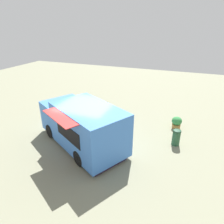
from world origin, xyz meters
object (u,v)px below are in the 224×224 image
object	(u,v)px
person_customer	(107,109)
planter_flowering_near	(177,122)
planter_flowering_far	(50,113)
trash_bin	(176,137)
food_truck	(82,126)

from	to	relation	value
person_customer	planter_flowering_near	distance (m)	4.88
planter_flowering_near	planter_flowering_far	world-z (taller)	planter_flowering_far
planter_flowering_near	trash_bin	distance (m)	1.94
food_truck	planter_flowering_near	world-z (taller)	food_truck
food_truck	planter_flowering_near	distance (m)	5.86
person_customer	planter_flowering_near	size ratio (longest dim) A/B	1.20
food_truck	person_customer	size ratio (longest dim) A/B	6.53
planter_flowering_near	trash_bin	size ratio (longest dim) A/B	0.83
food_truck	person_customer	world-z (taller)	food_truck
planter_flowering_near	planter_flowering_far	size ratio (longest dim) A/B	0.99
person_customer	trash_bin	bearing A→B (deg)	153.90
planter_flowering_near	trash_bin	world-z (taller)	trash_bin
person_customer	planter_flowering_near	world-z (taller)	person_customer
planter_flowering_near	person_customer	bearing A→B (deg)	-5.92
food_truck	trash_bin	world-z (taller)	food_truck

